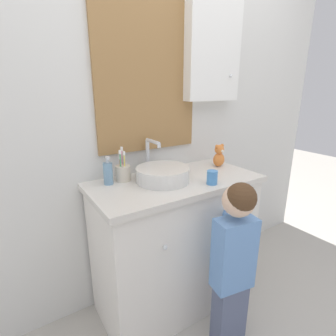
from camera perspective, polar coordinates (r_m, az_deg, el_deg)
name	(u,v)px	position (r m, az deg, el deg)	size (l,w,h in m)	color
ground_plane	(208,336)	(1.85, 8.69, -32.50)	(10.00, 10.00, 0.00)	#ADA89E
wall_back	(155,108)	(1.72, -2.88, 12.99)	(3.20, 0.18, 2.50)	silver
vanity_counter	(176,243)	(1.76, 1.65, -16.04)	(1.03, 0.51, 0.88)	silver
sink_basin	(162,173)	(1.53, -1.21, -1.17)	(0.31, 0.37, 0.23)	silver
toothbrush_holder	(123,172)	(1.55, -9.78, -0.91)	(0.09, 0.09, 0.20)	beige
soap_dispenser	(108,173)	(1.51, -12.91, -1.08)	(0.05, 0.05, 0.16)	#6B93B2
child_figure	(234,255)	(1.48, 14.12, -17.86)	(0.27, 0.46, 0.97)	slate
teddy_bear	(219,156)	(1.84, 11.05, 2.59)	(0.09, 0.07, 0.16)	orange
drinking_cup	(212,177)	(1.50, 9.58, -2.05)	(0.06, 0.06, 0.08)	#4789D1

